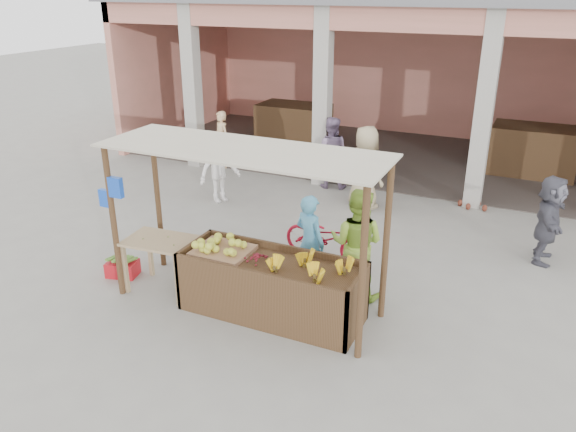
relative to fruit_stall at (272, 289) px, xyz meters
The scene contains 20 objects.
ground 0.64m from the fruit_stall, behind, with size 60.00×60.00×0.00m, color gray.
market_building 9.23m from the fruit_stall, 92.86° to the left, with size 14.40×6.40×4.20m.
fruit_stall is the anchor object (origin of this frame).
stall_awning 1.66m from the fruit_stall, behind, with size 4.09×1.35×2.39m.
banana_heap 0.75m from the fruit_stall, ahead, with size 0.99×0.54×0.18m, color yellow, non-canonical shape.
melon_tray 0.94m from the fruit_stall, behind, with size 0.80×0.69×0.21m.
berry_heap 0.51m from the fruit_stall, behind, with size 0.42×0.35×0.14m, color maroon.
side_table 1.84m from the fruit_stall, behind, with size 1.11×0.79×0.86m.
papaya_pile 1.90m from the fruit_stall, behind, with size 0.70×0.40×0.20m, color #50892C, non-canonical shape.
red_crate 2.74m from the fruit_stall, behind, with size 0.48×0.34×0.25m, color red.
plantain_bundle 2.72m from the fruit_stall, behind, with size 0.38×0.27×0.08m, color #598A32, non-canonical shape.
produce_sacks 5.84m from the fruit_stall, 69.49° to the left, with size 0.93×0.69×0.56m.
vendor_blue 1.08m from the fruit_stall, 80.05° to the left, with size 0.61×0.45×1.62m, color #4EA0CB.
vendor_green 1.46m from the fruit_stall, 48.76° to the left, with size 0.87×0.50×1.80m, color #8AB236.
motorcycle 1.93m from the fruit_stall, 87.03° to the left, with size 1.68×0.58×0.88m, color maroon.
shopper_a 4.72m from the fruit_stall, 130.14° to the left, with size 1.05×0.52×1.63m, color white.
shopper_c 4.60m from the fruit_stall, 91.06° to the left, with size 0.94×0.61×1.95m, color tan.
shopper_d 4.92m from the fruit_stall, 44.96° to the left, with size 1.49×0.61×1.62m, color #4F4E5A.
shopper_e 7.17m from the fruit_stall, 126.70° to the left, with size 0.57×0.43×1.52m, color #F6C88F.
shopper_f 5.64m from the fruit_stall, 102.42° to the left, with size 0.88×0.51×1.81m, color gray.
Camera 1 is at (3.64, -6.22, 4.42)m, focal length 35.00 mm.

